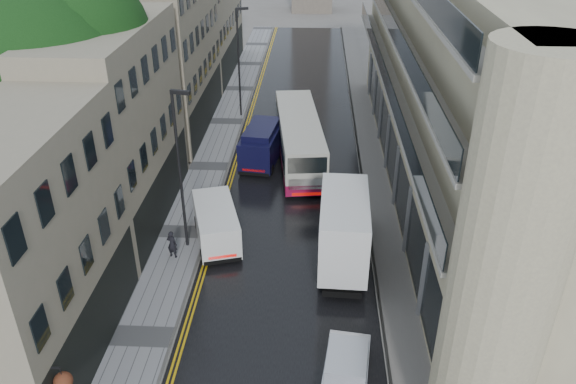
# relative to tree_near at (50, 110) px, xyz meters

# --- Properties ---
(road) EXTENTS (9.00, 85.00, 0.02)m
(road) POSITION_rel_tree_near_xyz_m (12.50, 7.50, -6.94)
(road) COLOR black
(road) RESTS_ON ground
(left_sidewalk) EXTENTS (2.70, 85.00, 0.12)m
(left_sidewalk) POSITION_rel_tree_near_xyz_m (6.65, 7.50, -6.89)
(left_sidewalk) COLOR gray
(left_sidewalk) RESTS_ON ground
(right_sidewalk) EXTENTS (1.80, 85.00, 0.12)m
(right_sidewalk) POSITION_rel_tree_near_xyz_m (17.90, 7.50, -6.89)
(right_sidewalk) COLOR slate
(right_sidewalk) RESTS_ON ground
(old_shop_row) EXTENTS (4.50, 56.00, 12.00)m
(old_shop_row) POSITION_rel_tree_near_xyz_m (3.05, 10.00, -0.95)
(old_shop_row) COLOR gray
(old_shop_row) RESTS_ON ground
(modern_block) EXTENTS (8.00, 40.00, 14.00)m
(modern_block) POSITION_rel_tree_near_xyz_m (22.80, 6.00, 0.05)
(modern_block) COLOR beige
(modern_block) RESTS_ON ground
(tree_near) EXTENTS (10.56, 10.56, 13.89)m
(tree_near) POSITION_rel_tree_near_xyz_m (0.00, 0.00, 0.00)
(tree_near) COLOR black
(tree_near) RESTS_ON ground
(tree_far) EXTENTS (9.24, 9.24, 12.46)m
(tree_far) POSITION_rel_tree_near_xyz_m (0.30, 13.00, -0.72)
(tree_far) COLOR black
(tree_far) RESTS_ON ground
(cream_bus) EXTENTS (4.00, 11.89, 3.18)m
(cream_bus) POSITION_rel_tree_near_xyz_m (11.95, 5.63, -5.34)
(cream_bus) COLOR beige
(cream_bus) RESTS_ON road
(white_lorry) EXTENTS (2.58, 7.77, 4.04)m
(white_lorry) POSITION_rel_tree_near_xyz_m (14.29, -4.64, -4.91)
(white_lorry) COLOR white
(white_lorry) RESTS_ON road
(white_van) EXTENTS (3.32, 5.18, 2.17)m
(white_van) POSITION_rel_tree_near_xyz_m (8.20, -3.39, -5.84)
(white_van) COLOR white
(white_van) RESTS_ON road
(navy_van) EXTENTS (2.92, 5.78, 2.82)m
(navy_van) POSITION_rel_tree_near_xyz_m (8.97, 6.96, -5.51)
(navy_van) COLOR black
(navy_van) RESTS_ON road
(pedestrian) EXTENTS (0.65, 0.53, 1.56)m
(pedestrian) POSITION_rel_tree_near_xyz_m (6.59, -3.20, -6.04)
(pedestrian) COLOR black
(pedestrian) RESTS_ON left_sidewalk
(lamp_post_near) EXTENTS (1.00, 0.41, 8.71)m
(lamp_post_near) POSITION_rel_tree_near_xyz_m (7.10, -2.08, -2.47)
(lamp_post_near) COLOR black
(lamp_post_near) RESTS_ON left_sidewalk
(lamp_post_far) EXTENTS (1.00, 0.51, 8.72)m
(lamp_post_far) POSITION_rel_tree_near_xyz_m (7.62, 17.22, -2.47)
(lamp_post_far) COLOR black
(lamp_post_far) RESTS_ON left_sidewalk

